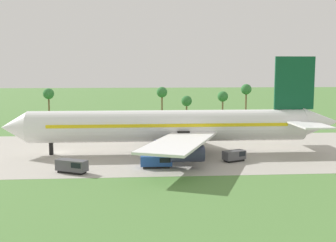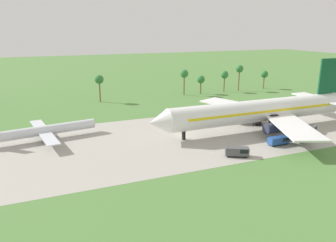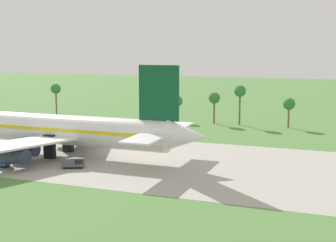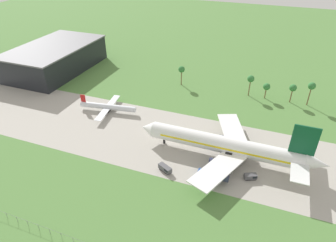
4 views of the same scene
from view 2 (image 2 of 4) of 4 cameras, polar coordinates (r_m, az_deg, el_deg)
The scene contains 8 objects.
ground_plane at distance 91.53m, azimuth 2.84°, elevation -2.66°, with size 600.00×600.00×0.00m, color #517F3D.
taxiway_strip at distance 91.52m, azimuth 2.84°, elevation -2.65°, with size 320.00×44.00×0.02m.
jet_airliner at distance 100.33m, azimuth 16.23°, elevation 1.77°, with size 70.41×51.63×20.06m.
regional_aircraft at distance 94.08m, azimuth -20.91°, elevation -1.60°, with size 27.79×25.13×7.62m.
baggage_tug at distance 78.61m, azimuth 12.06°, elevation -5.23°, with size 5.77×4.23×2.26m.
fuel_truck at distance 102.11m, azimuth 23.63°, elevation -1.37°, with size 4.73×3.64×2.07m.
catering_van at distance 89.19m, azimuth 18.78°, elevation -3.22°, with size 5.57×2.04×2.16m.
palm_tree_row at distance 151.50m, azimuth 6.52°, elevation 7.90°, with size 84.99×3.60×12.30m.
Camera 2 is at (-37.13, -78.45, 29.07)m, focal length 35.00 mm.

